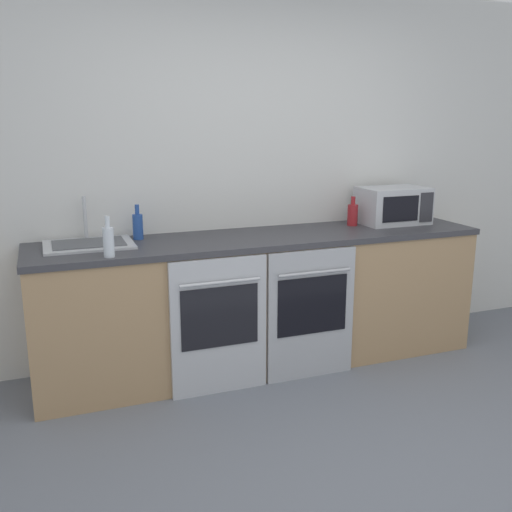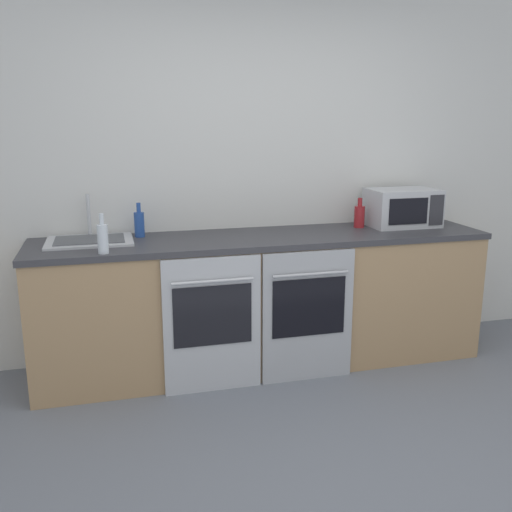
% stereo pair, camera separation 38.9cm
% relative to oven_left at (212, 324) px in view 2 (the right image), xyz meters
% --- Properties ---
extents(ground_plane, '(16.00, 16.00, 0.00)m').
position_rel_oven_left_xyz_m(ground_plane, '(0.43, -1.24, -0.45)').
color(ground_plane, slate).
extents(wall_back, '(10.00, 0.06, 2.60)m').
position_rel_oven_left_xyz_m(wall_back, '(0.43, 0.69, 0.85)').
color(wall_back, silver).
rests_on(wall_back, ground_plane).
extents(counter_back, '(3.10, 0.67, 0.92)m').
position_rel_oven_left_xyz_m(counter_back, '(0.43, 0.34, 0.02)').
color(counter_back, tan).
rests_on(counter_back, ground_plane).
extents(oven_left, '(0.62, 0.06, 0.88)m').
position_rel_oven_left_xyz_m(oven_left, '(0.00, 0.00, 0.00)').
color(oven_left, '#B7BABF').
rests_on(oven_left, ground_plane).
extents(oven_right, '(0.62, 0.06, 0.88)m').
position_rel_oven_left_xyz_m(oven_right, '(0.63, 0.00, 0.00)').
color(oven_right, '#A8AAAF').
rests_on(oven_right, ground_plane).
extents(microwave, '(0.50, 0.34, 0.27)m').
position_rel_oven_left_xyz_m(microwave, '(1.51, 0.43, 0.61)').
color(microwave, '#B7BABF').
rests_on(microwave, counter_back).
extents(bottle_red, '(0.08, 0.08, 0.22)m').
position_rel_oven_left_xyz_m(bottle_red, '(1.18, 0.46, 0.56)').
color(bottle_red, maroon).
rests_on(bottle_red, counter_back).
extents(bottle_blue, '(0.07, 0.07, 0.23)m').
position_rel_oven_left_xyz_m(bottle_blue, '(-0.39, 0.52, 0.57)').
color(bottle_blue, '#234793').
rests_on(bottle_blue, counter_back).
extents(bottle_clear, '(0.06, 0.06, 0.24)m').
position_rel_oven_left_xyz_m(bottle_clear, '(-0.63, 0.08, 0.57)').
color(bottle_clear, silver).
rests_on(bottle_clear, counter_back).
extents(sink, '(0.54, 0.41, 0.29)m').
position_rel_oven_left_xyz_m(sink, '(-0.72, 0.43, 0.49)').
color(sink, '#B7BABF').
rests_on(sink, counter_back).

